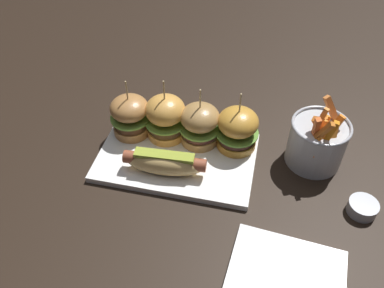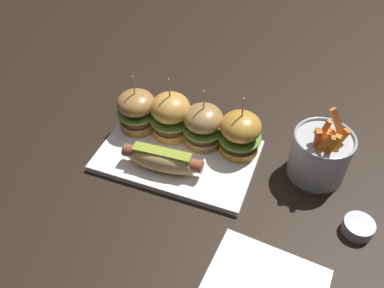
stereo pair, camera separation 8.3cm
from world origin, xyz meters
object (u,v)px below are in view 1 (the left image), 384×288
object	(u,v)px
hot_dog	(165,162)
slider_far_left	(130,115)
platter_main	(177,157)
sauce_ramekin	(363,207)
slider_center_left	(166,117)
fries_bucket	(317,142)
slider_far_right	(237,129)
side_plate	(284,287)
slider_center_right	(200,124)

from	to	relation	value
hot_dog	slider_far_left	size ratio (longest dim) A/B	1.22
hot_dog	slider_far_left	xyz separation A→B (m)	(-0.11, 0.10, 0.02)
platter_main	sauce_ramekin	bearing A→B (deg)	-8.33
slider_far_left	slider_center_left	size ratio (longest dim) A/B	0.95
platter_main	fries_bucket	size ratio (longest dim) A/B	2.17
slider_far_left	fries_bucket	size ratio (longest dim) A/B	0.91
slider_far_right	side_plate	size ratio (longest dim) A/B	0.73
platter_main	slider_center_left	bearing A→B (deg)	123.77
hot_dog	slider_far_right	xyz separation A→B (m)	(0.13, 0.11, 0.02)
slider_center_right	slider_far_right	world-z (taller)	slider_far_right
hot_dog	side_plate	size ratio (longest dim) A/B	0.89
slider_far_left	slider_center_left	distance (m)	0.08
slider_center_right	side_plate	bearing A→B (deg)	-55.74
slider_center_left	side_plate	bearing A→B (deg)	-47.14
slider_far_left	slider_far_right	world-z (taller)	slider_far_right
platter_main	slider_far_left	distance (m)	0.14
side_plate	fries_bucket	bearing A→B (deg)	82.36
slider_center_right	sauce_ramekin	distance (m)	0.36
slider_far_left	fries_bucket	xyz separation A→B (m)	(0.40, 0.01, -0.01)
slider_center_left	slider_far_right	distance (m)	0.16
hot_dog	side_plate	bearing A→B (deg)	-37.49
slider_center_left	side_plate	size ratio (longest dim) A/B	0.77
fries_bucket	hot_dog	bearing A→B (deg)	-159.14
slider_center_left	slider_center_right	size ratio (longest dim) A/B	1.06
fries_bucket	side_plate	size ratio (longest dim) A/B	0.80
slider_center_right	fries_bucket	distance (m)	0.25
sauce_ramekin	hot_dog	bearing A→B (deg)	179.24
sauce_ramekin	slider_far_right	bearing A→B (deg)	156.36
slider_center_right	sauce_ramekin	size ratio (longest dim) A/B	2.46
slider_center_right	fries_bucket	world-z (taller)	same
slider_far_left	sauce_ramekin	distance (m)	0.51
platter_main	slider_center_left	world-z (taller)	slider_center_left
fries_bucket	side_plate	distance (m)	0.32
hot_dog	slider_center_left	xyz separation A→B (m)	(-0.03, 0.11, 0.02)
hot_dog	fries_bucket	bearing A→B (deg)	20.86
slider_far_left	slider_far_right	bearing A→B (deg)	2.05
slider_far_left	slider_center_right	bearing A→B (deg)	2.26
slider_center_left	slider_far_left	bearing A→B (deg)	-174.23
slider_center_left	platter_main	bearing A→B (deg)	-56.23
fries_bucket	slider_far_left	bearing A→B (deg)	-178.16
slider_center_left	slider_center_right	world-z (taller)	slider_center_left
slider_center_left	sauce_ramekin	xyz separation A→B (m)	(0.42, -0.11, -0.05)
hot_dog	fries_bucket	distance (m)	0.32
platter_main	slider_center_left	xyz separation A→B (m)	(-0.04, 0.06, 0.06)
slider_center_right	sauce_ramekin	xyz separation A→B (m)	(0.34, -0.11, -0.05)
hot_dog	slider_center_left	size ratio (longest dim) A/B	1.16
slider_far_left	fries_bucket	bearing A→B (deg)	1.84
hot_dog	slider_far_left	distance (m)	0.15
slider_center_left	slider_center_right	distance (m)	0.08
platter_main	slider_far_left	xyz separation A→B (m)	(-0.12, 0.05, 0.05)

